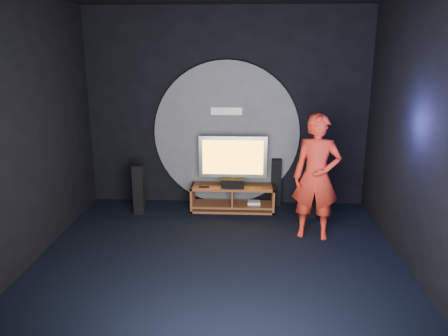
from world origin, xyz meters
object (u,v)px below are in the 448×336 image
Objects in this scene: tower_speaker_right at (276,182)px; subwoofer at (306,206)px; media_console at (233,200)px; tv at (233,159)px; tower_speaker_left at (139,189)px; player at (316,177)px.

subwoofer is at bearing -45.41° from tower_speaker_right.
media_console is at bearing -158.79° from tower_speaker_right.
tv is 1.36× the size of tower_speaker_left.
tv reaches higher than tower_speaker_right.
media_console is at bearing 150.91° from player.
player reaches higher than tower_speaker_left.
player is (1.27, -1.05, 0.75)m from media_console.
tower_speaker_right is 0.75m from subwoofer.
media_console is 1.28m from subwoofer.
subwoofer is (0.49, -0.50, -0.27)m from tower_speaker_right.
tv reaches higher than tower_speaker_left.
player is at bearing -89.49° from subwoofer.
tv is at bearing 168.28° from subwoofer.
media_console is 0.74m from tv.
player is at bearing -69.80° from tower_speaker_right.
tv is 0.95m from tower_speaker_right.
tower_speaker_left is 2.55× the size of subwoofer.
player reaches higher than tower_speaker_right.
subwoofer is at bearing -11.72° from tv.
subwoofer is 1.15m from player.
subwoofer is at bearing 101.01° from player.
player is at bearing -39.59° from media_console.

